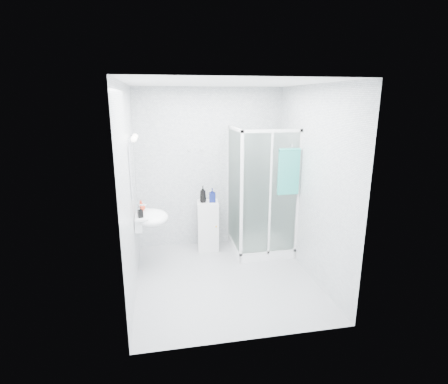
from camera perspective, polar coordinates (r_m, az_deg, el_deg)
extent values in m
cube|color=silver|center=(4.52, 0.21, 0.68)|extent=(2.40, 2.60, 2.60)
cube|color=#A9ABAE|center=(5.00, 0.20, -13.89)|extent=(2.40, 2.60, 0.01)
cube|color=white|center=(4.38, 0.23, 17.36)|extent=(2.40, 2.60, 0.01)
cube|color=white|center=(5.88, 5.87, -8.74)|extent=(0.90, 0.90, 0.12)
cube|color=white|center=(5.29, 1.89, 10.25)|extent=(0.04, 0.90, 0.04)
cube|color=white|center=(4.99, 7.88, 9.84)|extent=(0.90, 0.04, 0.04)
cube|color=white|center=(5.06, 2.86, -1.29)|extent=(0.04, 0.04, 2.00)
cube|color=white|center=(5.45, 1.70, 0.35)|extent=(0.02, 0.82, 1.84)
cube|color=white|center=(5.15, 7.54, -0.64)|extent=(0.82, 0.02, 1.84)
cube|color=white|center=(5.16, 7.51, -0.61)|extent=(0.03, 0.04, 1.84)
cylinder|color=silver|center=(5.86, 5.12, 4.44)|extent=(0.02, 0.02, 1.00)
cylinder|color=silver|center=(5.76, 5.31, 8.98)|extent=(0.09, 0.05, 0.09)
cylinder|color=silver|center=(5.96, 5.43, 1.66)|extent=(0.12, 0.04, 0.12)
cylinder|color=silver|center=(5.07, 10.97, 7.52)|extent=(0.03, 0.05, 0.03)
cube|color=white|center=(5.04, -13.69, -4.77)|extent=(0.10, 0.40, 0.18)
ellipsoid|color=white|center=(5.01, -11.66, -4.14)|extent=(0.46, 0.56, 0.20)
cube|color=white|center=(5.00, -13.07, -3.66)|extent=(0.16, 0.50, 0.02)
cylinder|color=silver|center=(4.98, -13.81, -2.82)|extent=(0.04, 0.04, 0.16)
cylinder|color=silver|center=(4.96, -13.28, -2.08)|extent=(0.12, 0.02, 0.02)
cube|color=white|center=(4.84, -14.76, 3.59)|extent=(0.02, 0.60, 0.70)
cylinder|color=silver|center=(4.62, -15.04, 8.33)|extent=(0.05, 0.04, 0.04)
sphere|color=white|center=(4.62, -14.54, 8.36)|extent=(0.08, 0.08, 0.08)
cylinder|color=silver|center=(4.94, -14.80, 8.74)|extent=(0.05, 0.04, 0.04)
sphere|color=white|center=(4.94, -14.33, 8.77)|extent=(0.08, 0.08, 0.08)
cylinder|color=silver|center=(5.64, -5.79, 6.80)|extent=(0.02, 0.04, 0.02)
sphere|color=silver|center=(5.62, -5.77, 6.76)|extent=(0.03, 0.03, 0.03)
cylinder|color=silver|center=(5.66, -3.76, 6.87)|extent=(0.02, 0.04, 0.02)
sphere|color=silver|center=(5.64, -3.73, 6.84)|extent=(0.03, 0.03, 0.03)
cube|color=white|center=(5.75, -2.63, -5.49)|extent=(0.36, 0.36, 0.81)
cube|color=white|center=(5.60, -2.39, -6.05)|extent=(0.30, 0.04, 0.69)
sphere|color=gold|center=(5.59, -1.28, -5.66)|extent=(0.03, 0.03, 0.03)
cube|color=teal|center=(5.11, 10.52, 3.17)|extent=(0.32, 0.04, 0.65)
cylinder|color=teal|center=(5.06, 10.69, 6.79)|extent=(0.32, 0.05, 0.05)
imported|color=black|center=(5.57, -3.46, -0.36)|extent=(0.12, 0.12, 0.27)
imported|color=#0E1855|center=(5.59, -1.92, -0.51)|extent=(0.12, 0.12, 0.23)
imported|color=red|center=(5.13, -13.40, -2.17)|extent=(0.13, 0.13, 0.15)
imported|color=black|center=(4.84, -13.51, -3.21)|extent=(0.08, 0.08, 0.15)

